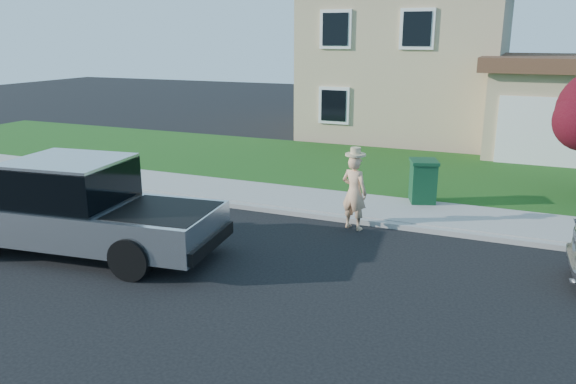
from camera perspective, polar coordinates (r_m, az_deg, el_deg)
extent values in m
plane|color=black|center=(11.62, -4.65, -6.42)|extent=(80.00, 80.00, 0.00)
cube|color=gray|center=(13.76, 4.65, -2.63)|extent=(40.00, 0.20, 0.12)
cube|color=gray|center=(14.75, 6.00, -1.34)|extent=(40.00, 2.00, 0.15)
cube|color=#144012|center=(18.97, 10.01, 2.25)|extent=(40.00, 7.00, 0.10)
cube|color=tan|center=(27.03, 12.45, 12.79)|extent=(8.00, 9.00, 6.40)
cube|color=tan|center=(23.73, 26.49, 7.31)|extent=(5.50, 6.00, 3.20)
cube|color=white|center=(20.79, 26.77, 5.35)|extent=(4.60, 0.12, 2.30)
cube|color=#4C2D1E|center=(23.59, 27.03, 11.63)|extent=(6.20, 6.80, 0.50)
cube|color=white|center=(23.15, 4.86, 16.15)|extent=(1.30, 0.10, 1.50)
cube|color=white|center=(22.35, 12.99, 15.85)|extent=(1.30, 0.10, 1.50)
cube|color=black|center=(23.31, 4.69, 8.75)|extent=(1.30, 0.10, 1.50)
cylinder|color=black|center=(14.24, -24.14, -1.88)|extent=(0.84, 0.40, 0.81)
cylinder|color=black|center=(10.75, -15.67, -6.52)|extent=(0.84, 0.40, 0.81)
cylinder|color=black|center=(12.26, -11.11, -3.45)|extent=(0.84, 0.40, 0.81)
cube|color=#BABCC2|center=(12.32, -20.36, -2.63)|extent=(5.99, 2.68, 0.73)
cube|color=black|center=(12.20, -21.27, 0.89)|extent=(2.34, 2.12, 0.86)
cube|color=#BABCC2|center=(12.11, -21.48, 2.94)|extent=(2.34, 2.12, 0.08)
cube|color=black|center=(11.19, -12.53, -1.94)|extent=(2.02, 1.93, 0.06)
cube|color=black|center=(10.94, -7.76, -5.10)|extent=(0.34, 1.93, 0.25)
cube|color=black|center=(13.56, -21.19, 1.85)|extent=(0.15, 0.24, 0.18)
imported|color=#E8AE7F|center=(12.98, 6.75, -0.04)|extent=(0.73, 0.58, 1.75)
cylinder|color=tan|center=(12.76, 6.87, 3.85)|extent=(0.47, 0.47, 0.05)
cylinder|color=tan|center=(12.75, 6.88, 4.16)|extent=(0.23, 0.23, 0.16)
cube|color=#0F3A1F|center=(15.02, 13.54, 0.95)|extent=(0.81, 0.88, 1.03)
cube|color=#0F3A1F|center=(14.90, 13.67, 3.02)|extent=(0.89, 0.96, 0.08)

